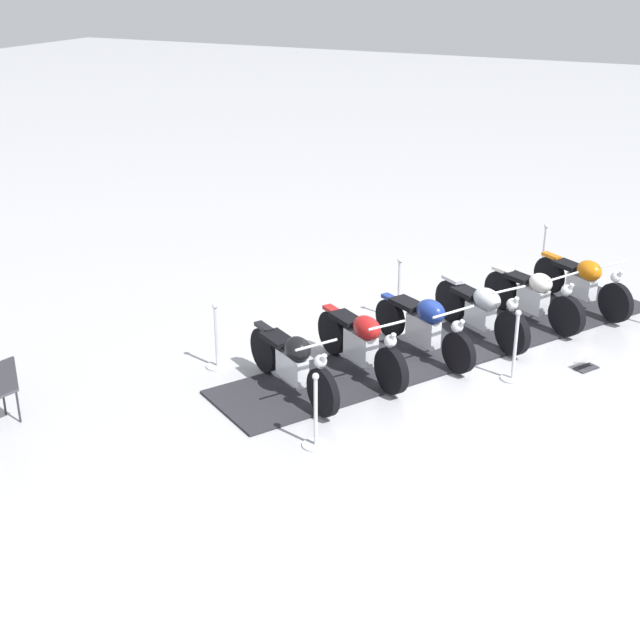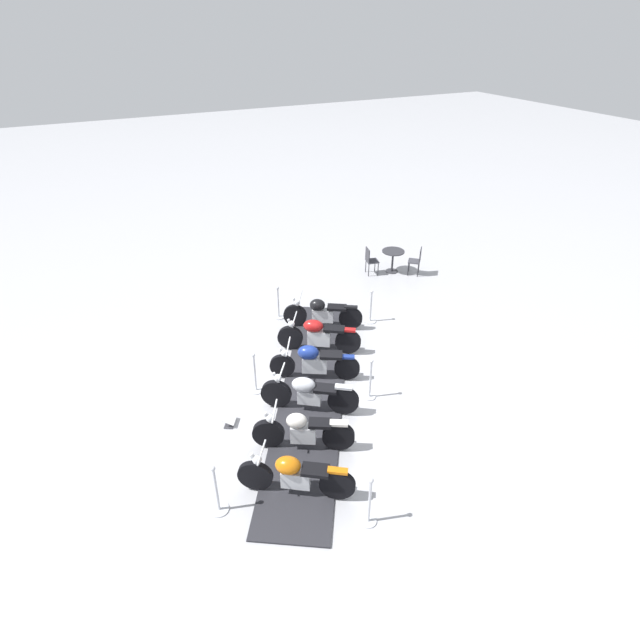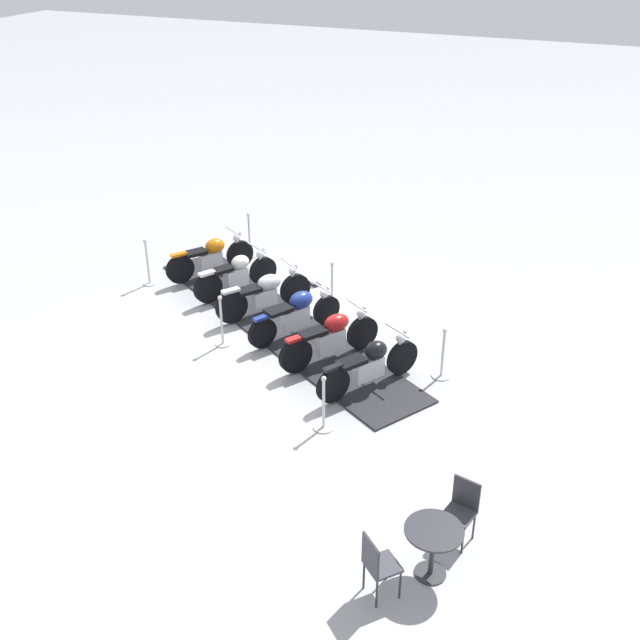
# 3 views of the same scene
# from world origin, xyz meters

# --- Properties ---
(ground_plane) EXTENTS (80.00, 80.00, 0.00)m
(ground_plane) POSITION_xyz_m (0.00, 0.00, 0.00)
(ground_plane) COLOR #B2B2B7
(display_platform) EXTENTS (7.70, 5.48, 0.04)m
(display_platform) POSITION_xyz_m (0.00, 0.00, 0.02)
(display_platform) COLOR #28282D
(display_platform) RESTS_ON ground_plane
(motorcycle_black) EXTENTS (1.29, 1.99, 0.99)m
(motorcycle_black) POSITION_xyz_m (-2.55, 1.51, 0.52)
(motorcycle_black) COLOR black
(motorcycle_black) RESTS_ON display_platform
(motorcycle_maroon) EXTENTS (1.34, 1.95, 1.00)m
(motorcycle_maroon) POSITION_xyz_m (-1.53, 0.90, 0.53)
(motorcycle_maroon) COLOR black
(motorcycle_maroon) RESTS_ON display_platform
(motorcycle_navy) EXTENTS (1.28, 2.00, 0.93)m
(motorcycle_navy) POSITION_xyz_m (-0.53, 0.27, 0.54)
(motorcycle_navy) COLOR black
(motorcycle_navy) RESTS_ON display_platform
(motorcycle_chrome) EXTENTS (1.39, 1.92, 1.03)m
(motorcycle_chrome) POSITION_xyz_m (0.49, -0.33, 0.52)
(motorcycle_chrome) COLOR black
(motorcycle_chrome) RESTS_ON display_platform
(motorcycle_cream) EXTENTS (1.18, 1.92, 0.99)m
(motorcycle_cream) POSITION_xyz_m (1.51, -0.94, 0.49)
(motorcycle_cream) COLOR black
(motorcycle_cream) RESTS_ON display_platform
(motorcycle_copper) EXTENTS (1.35, 1.92, 1.00)m
(motorcycle_copper) POSITION_xyz_m (2.51, -1.57, 0.52)
(motorcycle_copper) COLOR black
(motorcycle_copper) RESTS_ON display_platform
(stanchion_right_rear) EXTENTS (0.36, 0.36, 1.14)m
(stanchion_right_rear) POSITION_xyz_m (2.23, -2.97, 0.35)
(stanchion_right_rear) COLOR silver
(stanchion_right_rear) RESTS_ON ground_plane
(stanchion_right_front) EXTENTS (0.35, 0.35, 1.04)m
(stanchion_right_front) POSITION_xyz_m (-3.66, 0.62, 0.31)
(stanchion_right_front) COLOR silver
(stanchion_right_front) RESTS_ON ground_plane
(stanchion_right_mid) EXTENTS (0.35, 0.35, 1.10)m
(stanchion_right_mid) POSITION_xyz_m (-0.71, -1.17, 0.34)
(stanchion_right_mid) COLOR silver
(stanchion_right_mid) RESTS_ON ground_plane
(stanchion_left_mid) EXTENTS (0.30, 0.30, 1.10)m
(stanchion_left_mid) POSITION_xyz_m (0.71, 1.17, 0.38)
(stanchion_left_mid) COLOR silver
(stanchion_left_mid) RESTS_ON ground_plane
(stanchion_left_rear) EXTENTS (0.31, 0.31, 1.13)m
(stanchion_left_rear) POSITION_xyz_m (3.66, -0.62, 0.39)
(stanchion_left_rear) COLOR silver
(stanchion_left_rear) RESTS_ON ground_plane
(stanchion_left_front) EXTENTS (0.35, 0.35, 1.04)m
(stanchion_left_front) POSITION_xyz_m (-2.23, 2.97, 0.31)
(stanchion_left_front) COLOR silver
(stanchion_left_front) RESTS_ON ground_plane
(info_placard) EXTENTS (0.42, 0.39, 0.21)m
(info_placard) POSITION_xyz_m (0.12, -2.09, 0.07)
(info_placard) COLOR #333338
(info_placard) RESTS_ON ground_plane
(cafe_table) EXTENTS (0.78, 0.78, 0.79)m
(cafe_table) POSITION_xyz_m (-4.78, 5.39, 0.59)
(cafe_table) COLOR #2D2D33
(cafe_table) RESTS_ON ground_plane
(cafe_chair_near_table) EXTENTS (0.48, 0.48, 0.97)m
(cafe_chair_near_table) POSITION_xyz_m (-4.97, 4.59, 0.56)
(cafe_chair_near_table) COLOR #2D2D33
(cafe_chair_near_table) RESTS_ON ground_plane
(cafe_chair_across_table) EXTENTS (0.56, 0.56, 0.98)m
(cafe_chair_across_table) POSITION_xyz_m (-4.23, 6.01, 0.57)
(cafe_chair_across_table) COLOR #2D2D33
(cafe_chair_across_table) RESTS_ON ground_plane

